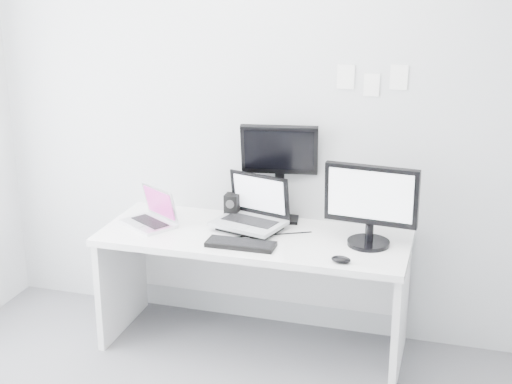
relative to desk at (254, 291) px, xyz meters
The scene contains 12 objects.
back_wall 1.05m from the desk, 90.00° to the left, with size 3.60×3.60×0.00m, color #B9BBBE.
desk is the anchor object (origin of this frame).
macbook 0.81m from the desk, behind, with size 0.32×0.24×0.24m, color silver.
speaker 0.53m from the desk, 134.39° to the left, with size 0.08×0.08×0.17m, color black.
dell_laptop 0.54m from the desk, 130.75° to the left, with size 0.40×0.31×0.33m, color #A0A3A7.
rear_monitor 0.74m from the desk, 74.50° to the left, with size 0.46×0.17×0.62m, color black.
samsung_monitor 0.90m from the desk, ahead, with size 0.52×0.24×0.48m, color black.
keyboard 0.43m from the desk, 95.49° to the right, with size 0.39×0.14×0.03m, color black.
mouse 0.73m from the desk, 24.93° to the right, with size 0.11×0.07×0.04m, color black.
wall_note_0 1.38m from the desk, 37.40° to the left, with size 0.10×0.00×0.14m, color white.
wall_note_1 1.40m from the desk, 29.83° to the left, with size 0.09×0.00×0.13m, color white.
wall_note_2 1.51m from the desk, 24.64° to the left, with size 0.10×0.00×0.14m, color white.
Camera 1 is at (1.13, -2.58, 2.30)m, focal length 51.55 mm.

